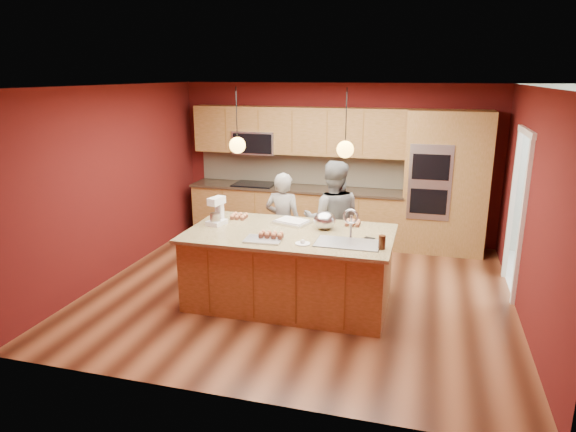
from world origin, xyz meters
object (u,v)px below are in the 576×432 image
(island, at_px, (291,267))
(person_right, at_px, (332,220))
(stand_mixer, at_px, (217,213))
(person_left, at_px, (283,223))
(mixing_bowl, at_px, (325,220))

(island, xyz_separation_m, person_right, (0.34, 0.97, 0.37))
(person_right, bearing_deg, island, 61.16)
(island, relative_size, stand_mixer, 7.07)
(person_left, relative_size, mixing_bowl, 5.37)
(person_left, height_order, person_right, person_right)
(person_right, xyz_separation_m, stand_mixer, (-1.37, -0.89, 0.25))
(person_right, bearing_deg, person_left, -9.31)
(island, distance_m, stand_mixer, 1.20)
(mixing_bowl, bearing_deg, island, -146.77)
(person_left, relative_size, person_right, 0.88)
(stand_mixer, bearing_deg, person_right, 46.29)
(island, height_order, person_left, person_left)
(stand_mixer, bearing_deg, person_left, 67.31)
(island, bearing_deg, stand_mixer, 175.47)
(person_right, height_order, mixing_bowl, person_right)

